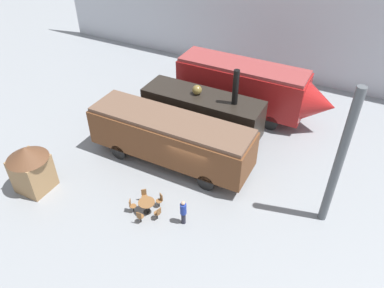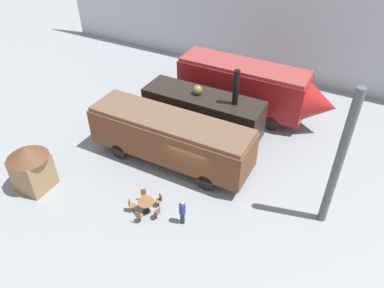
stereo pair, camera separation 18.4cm
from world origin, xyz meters
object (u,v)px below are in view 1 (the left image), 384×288
object	(u,v)px
passenger_coach_wooden	(170,136)
visitor_person	(183,212)
ticket_kiosk	(30,166)
streamlined_locomotive	(252,87)
cafe_table_near	(147,204)
cafe_chair_0	(140,216)
steam_locomotive	(202,112)

from	to	relation	value
passenger_coach_wooden	visitor_person	distance (m)	5.35
visitor_person	ticket_kiosk	distance (m)	9.15
streamlined_locomotive	visitor_person	world-z (taller)	streamlined_locomotive
cafe_table_near	cafe_chair_0	bearing A→B (deg)	-83.34
cafe_chair_0	visitor_person	distance (m)	2.32
streamlined_locomotive	cafe_table_near	bearing A→B (deg)	-96.97
streamlined_locomotive	cafe_chair_0	size ratio (longest dim) A/B	13.15
ticket_kiosk	steam_locomotive	bearing A→B (deg)	55.53
streamlined_locomotive	ticket_kiosk	distance (m)	15.75
steam_locomotive	cafe_chair_0	distance (m)	8.83
cafe_table_near	cafe_chair_0	size ratio (longest dim) A/B	1.05
streamlined_locomotive	passenger_coach_wooden	world-z (taller)	streamlined_locomotive
passenger_coach_wooden	cafe_table_near	xyz separation A→B (m)	(1.03, -4.43, -1.33)
passenger_coach_wooden	ticket_kiosk	bearing A→B (deg)	-135.19
streamlined_locomotive	steam_locomotive	xyz separation A→B (m)	(-1.98, -4.14, -0.34)
visitor_person	passenger_coach_wooden	bearing A→B (deg)	127.02
streamlined_locomotive	ticket_kiosk	xyz separation A→B (m)	(-8.31, -13.36, -0.61)
streamlined_locomotive	visitor_person	xyz separation A→B (m)	(0.66, -11.76, -1.41)
cafe_table_near	visitor_person	world-z (taller)	visitor_person
streamlined_locomotive	cafe_chair_0	xyz separation A→B (m)	(-1.37, -12.83, -1.77)
cafe_table_near	steam_locomotive	bearing A→B (deg)	93.74
steam_locomotive	cafe_chair_0	world-z (taller)	steam_locomotive
streamlined_locomotive	steam_locomotive	size ratio (longest dim) A/B	1.41
passenger_coach_wooden	streamlined_locomotive	bearing A→B (deg)	71.79
cafe_table_near	ticket_kiosk	distance (m)	7.06
visitor_person	steam_locomotive	bearing A→B (deg)	109.11
passenger_coach_wooden	visitor_person	bearing A→B (deg)	-52.98
steam_locomotive	passenger_coach_wooden	world-z (taller)	steam_locomotive
steam_locomotive	visitor_person	distance (m)	8.13
steam_locomotive	passenger_coach_wooden	xyz separation A→B (m)	(-0.51, -3.44, 0.01)
cafe_chair_0	streamlined_locomotive	bearing A→B (deg)	-12.76
cafe_table_near	visitor_person	xyz separation A→B (m)	(2.13, 0.25, 0.24)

